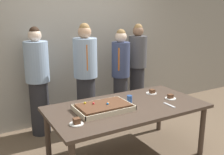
{
  "coord_description": "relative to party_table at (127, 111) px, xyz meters",
  "views": [
    {
      "loc": [
        -1.67,
        -2.54,
        1.86
      ],
      "look_at": [
        -0.13,
        0.15,
        1.07
      ],
      "focal_mm": 41.16,
      "sensor_mm": 36.0,
      "label": 1
    }
  ],
  "objects": [
    {
      "name": "plated_slice_near_right",
      "position": [
        -0.76,
        -0.2,
        0.09
      ],
      "size": [
        0.15,
        0.15,
        0.07
      ],
      "color": "white",
      "rests_on": "party_table"
    },
    {
      "name": "cake_server_utensil",
      "position": [
        0.47,
        -0.25,
        0.08
      ],
      "size": [
        0.03,
        0.2,
        0.01
      ],
      "primitive_type": "cube",
      "color": "silver",
      "rests_on": "party_table"
    },
    {
      "name": "interior_back_panel",
      "position": [
        0.0,
        1.6,
        0.85
      ],
      "size": [
        8.0,
        0.12,
        3.0
      ],
      "primitive_type": "cube",
      "color": "#9E998E",
      "rests_on": "ground_plane"
    },
    {
      "name": "sheet_cake",
      "position": [
        -0.33,
        0.02,
        0.11
      ],
      "size": [
        0.66,
        0.44,
        0.1
      ],
      "color": "beige",
      "rests_on": "party_table"
    },
    {
      "name": "person_green_shirt_behind",
      "position": [
        -0.79,
        1.26,
        0.21
      ],
      "size": [
        0.36,
        0.36,
        1.67
      ],
      "rotation": [
        0.0,
        0.0,
        -1.22
      ],
      "color": "#28282D",
      "rests_on": "ground_plane"
    },
    {
      "name": "plated_slice_far_left",
      "position": [
        0.66,
        -0.07,
        0.09
      ],
      "size": [
        0.15,
        0.15,
        0.06
      ],
      "color": "white",
      "rests_on": "party_table"
    },
    {
      "name": "person_striped_tie_right",
      "position": [
        0.54,
        1.04,
        0.19
      ],
      "size": [
        0.3,
        0.3,
        1.6
      ],
      "rotation": [
        0.0,
        0.0,
        -2.27
      ],
      "color": "#28282D",
      "rests_on": "ground_plane"
    },
    {
      "name": "plated_slice_near_left",
      "position": [
        0.58,
        0.24,
        0.09
      ],
      "size": [
        0.15,
        0.15,
        0.06
      ],
      "color": "white",
      "rests_on": "party_table"
    },
    {
      "name": "person_serving_front",
      "position": [
        -0.14,
        0.95,
        0.23
      ],
      "size": [
        0.36,
        0.36,
        1.71
      ],
      "rotation": [
        0.0,
        0.0,
        -1.77
      ],
      "color": "#28282D",
      "rests_on": "ground_plane"
    },
    {
      "name": "drink_cup_nearest",
      "position": [
        0.09,
        0.07,
        0.12
      ],
      "size": [
        0.07,
        0.07,
        0.1
      ],
      "primitive_type": "cylinder",
      "color": "#2D5199",
      "rests_on": "party_table"
    },
    {
      "name": "party_table",
      "position": [
        0.0,
        0.0,
        0.0
      ],
      "size": [
        1.97,
        1.03,
        0.72
      ],
      "color": "#47382D",
      "rests_on": "ground_plane"
    },
    {
      "name": "person_left_edge_reaching",
      "position": [
        0.99,
        1.19,
        0.22
      ],
      "size": [
        0.33,
        0.33,
        1.67
      ],
      "rotation": [
        0.0,
        0.0,
        -2.41
      ],
      "color": "#28282D",
      "rests_on": "ground_plane"
    }
  ]
}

